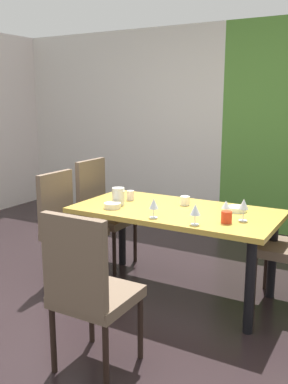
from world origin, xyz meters
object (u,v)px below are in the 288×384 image
at_px(cup_near_window, 130,195).
at_px(cup_east, 226,217).
at_px(wine_glass_north, 154,204).
at_px(serving_bowl_west, 112,206).
at_px(chair_left_far, 101,208).
at_px(chair_left_near, 67,223).
at_px(cup_right, 185,201).
at_px(serving_bowl_near_shelf, 237,209).
at_px(wine_glass_left, 244,205).
at_px(wine_glass_south, 226,205).
at_px(chair_head_near, 88,287).
at_px(pitcher_front, 118,196).
at_px(dining_table, 175,220).
at_px(wine_glass_corner, 195,210).

height_order(cup_near_window, cup_east, cup_east).
distance_m(wine_glass_north, serving_bowl_west, 0.45).
bearing_deg(chair_left_far, chair_left_near, 0.45).
bearing_deg(serving_bowl_west, cup_right, 39.81).
relative_size(serving_bowl_west, cup_east, 1.61).
relative_size(serving_bowl_near_shelf, cup_near_window, 1.82).
relative_size(wine_glass_left, wine_glass_south, 1.28).
distance_m(chair_left_near, chair_head_near, 1.37).
height_order(chair_left_near, pitcher_front, chair_left_near).
bearing_deg(serving_bowl_near_shelf, cup_east, -84.42).
relative_size(dining_table, chair_head_near, 1.66).
bearing_deg(wine_glass_south, cup_right, 155.28).
bearing_deg(cup_near_window, wine_glass_south, -7.69).
distance_m(dining_table, chair_left_near, 0.97).
bearing_deg(wine_glass_north, chair_left_far, 147.33).
bearing_deg(wine_glass_left, wine_glass_south, 168.33).
bearing_deg(dining_table, cup_right, 86.45).
bearing_deg(chair_left_far, pitcher_front, 50.89).
distance_m(cup_near_window, cup_right, 0.50).
relative_size(wine_glass_north, serving_bowl_near_shelf, 0.97).
relative_size(chair_left_far, cup_right, 12.80).
distance_m(wine_glass_left, serving_bowl_near_shelf, 0.29).
bearing_deg(chair_head_near, wine_glass_corner, 72.82).
xyz_separation_m(chair_left_far, wine_glass_corner, (1.25, -0.59, 0.28)).
height_order(chair_left_near, wine_glass_south, chair_left_near).
bearing_deg(serving_bowl_west, dining_table, 26.49).
distance_m(dining_table, cup_right, 0.21).
xyz_separation_m(serving_bowl_near_shelf, serving_bowl_west, (-0.92, -0.41, 0.00)).
bearing_deg(wine_glass_north, chair_head_near, -85.95).
bearing_deg(wine_glass_left, cup_right, 158.41).
height_order(dining_table, cup_right, cup_right).
height_order(chair_left_far, serving_bowl_west, chair_left_far).
height_order(chair_head_near, wine_glass_north, chair_head_near).
height_order(wine_glass_left, serving_bowl_west, wine_glass_left).
height_order(dining_table, chair_left_far, chair_left_far).
xyz_separation_m(wine_glass_left, cup_east, (-0.09, -0.12, -0.08)).
height_order(dining_table, serving_bowl_west, serving_bowl_west).
bearing_deg(cup_east, wine_glass_south, 111.39).
distance_m(wine_glass_left, cup_right, 0.62).
height_order(dining_table, wine_glass_left, wine_glass_left).
bearing_deg(dining_table, chair_left_near, -164.28).
xyz_separation_m(dining_table, wine_glass_south, (0.44, -0.03, 0.18)).
distance_m(wine_glass_south, serving_bowl_near_shelf, 0.22).
distance_m(chair_left_far, pitcher_front, 0.62).
distance_m(chair_left_near, cup_east, 1.44).
distance_m(cup_near_window, cup_east, 1.02).
bearing_deg(chair_left_far, chair_head_near, 32.88).
bearing_deg(cup_near_window, cup_east, -15.46).
bearing_deg(dining_table, cup_east, -19.92).
distance_m(cup_east, pitcher_front, 0.99).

